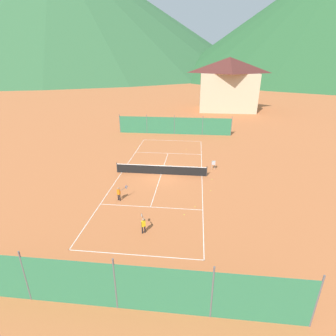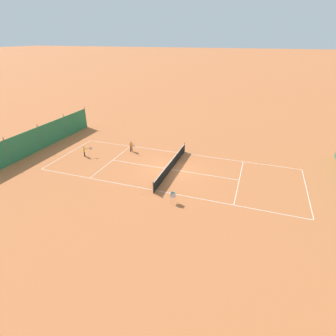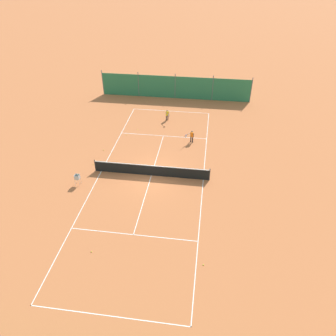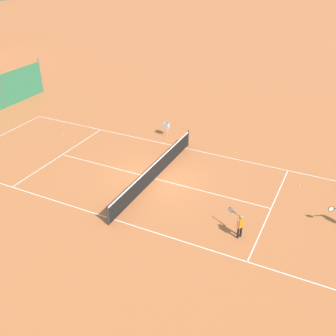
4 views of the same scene
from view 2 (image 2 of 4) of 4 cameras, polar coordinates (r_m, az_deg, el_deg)
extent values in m
plane|color=#BC6638|center=(25.23, 0.72, -0.30)|extent=(600.00, 600.00, 0.00)
cube|color=white|center=(24.67, 28.01, -4.41)|extent=(8.25, 0.05, 0.01)
cube|color=white|center=(30.78, -20.80, 3.05)|extent=(8.25, 0.05, 0.01)
cube|color=white|center=(28.78, 3.34, 3.21)|extent=(0.05, 23.85, 0.01)
cube|color=white|center=(21.87, -2.73, -4.91)|extent=(0.05, 23.85, 0.01)
cube|color=white|center=(24.21, 15.24, -2.56)|extent=(8.20, 0.05, 0.01)
cube|color=white|center=(27.72, -11.92, 1.69)|extent=(8.20, 0.05, 0.01)
cube|color=white|center=(25.23, 0.72, -0.30)|extent=(0.05, 12.80, 0.01)
cylinder|color=#2D2D2D|center=(28.97, 3.61, 4.50)|extent=(0.08, 0.08, 1.06)
cylinder|color=#2D2D2D|center=(21.25, -3.21, -4.30)|extent=(0.08, 0.08, 1.06)
cube|color=black|center=(25.03, 0.73, 0.62)|extent=(9.10, 0.02, 0.91)
cube|color=white|center=(24.82, 0.73, 1.61)|extent=(9.10, 0.04, 0.06)
cube|color=#2D754C|center=(32.70, -26.10, 5.84)|extent=(17.20, 0.04, 2.60)
cylinder|color=#59595E|center=(38.82, -17.49, 10.56)|extent=(0.08, 0.08, 2.90)
cylinder|color=#59595E|center=(35.61, -21.47, 8.54)|extent=(0.08, 0.08, 2.90)
cylinder|color=#59595E|center=(32.66, -26.15, 6.09)|extent=(0.08, 0.08, 2.90)
cylinder|color=#59595E|center=(30.03, -31.65, 3.13)|extent=(0.08, 0.08, 2.90)
cylinder|color=black|center=(29.49, -7.86, 4.17)|extent=(0.10, 0.10, 0.56)
cylinder|color=black|center=(29.39, -8.14, 4.07)|extent=(0.10, 0.10, 0.56)
cube|color=orange|center=(29.25, -8.06, 5.02)|extent=(0.31, 0.26, 0.43)
sphere|color=#A37556|center=(29.14, -8.10, 5.61)|extent=(0.17, 0.17, 0.17)
cylinder|color=#A37556|center=(29.35, -7.79, 5.10)|extent=(0.06, 0.06, 0.43)
cylinder|color=#A37556|center=(28.94, -8.10, 5.13)|extent=(0.25, 0.41, 0.06)
cylinder|color=black|center=(28.70, -7.73, 4.97)|extent=(0.11, 0.19, 0.03)
torus|color=#1E4CB2|center=(28.52, -7.44, 4.84)|extent=(0.15, 0.26, 0.28)
cylinder|color=silver|center=(28.52, -7.44, 4.84)|extent=(0.12, 0.22, 0.25)
cylinder|color=black|center=(29.39, -17.70, 3.00)|extent=(0.09, 0.09, 0.53)
cylinder|color=black|center=(29.23, -17.72, 2.87)|extent=(0.09, 0.09, 0.53)
cube|color=yellow|center=(29.13, -17.84, 3.79)|extent=(0.30, 0.26, 0.41)
sphere|color=#A37556|center=(29.02, -17.93, 4.36)|extent=(0.16, 0.16, 0.16)
cylinder|color=#A37556|center=(29.28, -17.82, 3.91)|extent=(0.06, 0.06, 0.41)
cylinder|color=#A37556|center=(28.90, -17.50, 4.00)|extent=(0.27, 0.38, 0.06)
cylinder|color=black|center=(28.87, -16.91, 4.07)|extent=(0.12, 0.18, 0.03)
torus|color=black|center=(28.85, -16.45, 4.11)|extent=(0.17, 0.25, 0.28)
cylinder|color=silver|center=(28.85, -16.45, 4.11)|extent=(0.13, 0.22, 0.25)
sphere|color=#CCE033|center=(28.26, 19.68, 1.21)|extent=(0.07, 0.07, 0.07)
sphere|color=#CCE033|center=(24.92, -15.15, -1.60)|extent=(0.07, 0.07, 0.07)
sphere|color=#CCE033|center=(22.50, -10.83, -4.35)|extent=(0.07, 0.07, 0.07)
sphere|color=#CCE033|center=(22.32, 19.10, -5.74)|extent=(0.07, 0.07, 0.07)
sphere|color=#CCE033|center=(26.16, -16.50, -0.38)|extent=(0.07, 0.07, 0.07)
sphere|color=#CCE033|center=(21.39, -5.67, -5.74)|extent=(0.07, 0.07, 0.07)
cylinder|color=#B7B7BC|center=(20.40, 0.77, -6.54)|extent=(0.02, 0.02, 0.55)
cylinder|color=#B7B7BC|center=(20.13, 0.46, -7.05)|extent=(0.02, 0.02, 0.55)
cylinder|color=#B7B7BC|center=(20.31, 1.68, -6.72)|extent=(0.02, 0.02, 0.55)
cylinder|color=#B7B7BC|center=(20.04, 1.38, -7.22)|extent=(0.02, 0.02, 0.55)
cube|color=#B7B7BC|center=(20.06, 1.08, -6.21)|extent=(0.34, 0.34, 0.02)
cube|color=#B7B7BC|center=(20.02, 0.62, -5.73)|extent=(0.34, 0.02, 0.34)
cube|color=#B7B7BC|center=(19.93, 1.55, -5.90)|extent=(0.34, 0.02, 0.34)
cube|color=#B7B7BC|center=(20.11, 1.24, -5.57)|extent=(0.02, 0.34, 0.34)
cube|color=#B7B7BC|center=(19.84, 0.93, -6.07)|extent=(0.02, 0.34, 0.34)
sphere|color=#CCE033|center=(19.93, 1.20, -6.32)|extent=(0.07, 0.07, 0.07)
sphere|color=#CCE033|center=(20.10, 1.18, -6.00)|extent=(0.07, 0.07, 0.07)
sphere|color=#CCE033|center=(20.01, 0.91, -6.16)|extent=(0.07, 0.07, 0.07)
sphere|color=#CCE033|center=(19.95, 1.36, -6.28)|extent=(0.07, 0.07, 0.07)
sphere|color=#CCE033|center=(20.02, 1.33, -6.15)|extent=(0.07, 0.07, 0.07)
sphere|color=#CCE033|center=(20.13, 0.85, -5.94)|extent=(0.07, 0.07, 0.07)
sphere|color=#CCE033|center=(20.04, 1.39, -5.92)|extent=(0.07, 0.07, 0.07)
sphere|color=#CCE033|center=(19.92, 1.25, -6.15)|extent=(0.07, 0.07, 0.07)
sphere|color=#CCE033|center=(20.10, 1.16, -5.81)|extent=(0.07, 0.07, 0.07)
sphere|color=#CCE033|center=(19.91, 1.10, -6.16)|extent=(0.07, 0.07, 0.07)
sphere|color=#CCE033|center=(19.99, 1.16, -6.01)|extent=(0.07, 0.07, 0.07)
sphere|color=#CCE033|center=(20.06, 0.95, -5.89)|extent=(0.07, 0.07, 0.07)
sphere|color=#CCE033|center=(20.06, 1.47, -5.70)|extent=(0.07, 0.07, 0.07)
sphere|color=#CCE033|center=(20.06, 0.84, -5.69)|extent=(0.07, 0.07, 0.07)
sphere|color=#CCE033|center=(19.96, 1.30, -5.88)|extent=(0.07, 0.07, 0.07)
sphere|color=#CCE033|center=(19.96, 1.39, -5.88)|extent=(0.07, 0.07, 0.07)
sphere|color=#CCE033|center=(19.99, 1.12, -5.82)|extent=(0.07, 0.07, 0.07)
camera|label=1|loc=(35.97, -43.53, 18.92)|focal=28.00mm
camera|label=3|loc=(29.04, 53.09, 25.10)|focal=35.00mm
camera|label=4|loc=(40.75, -4.04, 26.36)|focal=42.00mm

